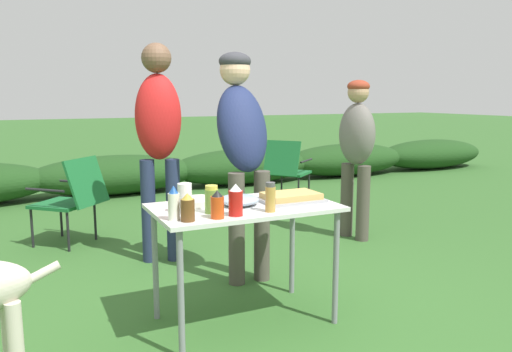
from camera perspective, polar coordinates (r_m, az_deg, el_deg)
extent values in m
plane|color=#336028|center=(3.26, -1.29, -16.17)|extent=(60.00, 60.00, 0.00)
ellipsoid|color=#1E4219|center=(7.41, -15.81, 0.14)|extent=(2.40, 0.90, 0.56)
ellipsoid|color=#1E4219|center=(7.98, -1.52, 1.11)|extent=(2.40, 0.90, 0.56)
ellipsoid|color=#1E4219|center=(8.97, 10.24, 1.86)|extent=(2.40, 0.90, 0.56)
ellipsoid|color=#1E4219|center=(10.26, 19.36, 2.39)|extent=(2.40, 0.90, 0.56)
cube|color=silver|center=(3.02, -1.34, -3.61)|extent=(1.10, 0.64, 0.02)
cylinder|color=gray|center=(2.73, -8.58, -13.29)|extent=(0.04, 0.04, 0.71)
cylinder|color=gray|center=(3.13, 9.11, -10.31)|extent=(0.04, 0.04, 0.71)
cylinder|color=gray|center=(3.22, -11.43, -9.84)|extent=(0.04, 0.04, 0.71)
cylinder|color=gray|center=(3.57, 4.15, -7.79)|extent=(0.04, 0.04, 0.71)
cube|color=#9E9EA3|center=(3.13, 4.03, -2.75)|extent=(0.38, 0.27, 0.02)
cube|color=tan|center=(3.13, 4.04, -2.25)|extent=(0.34, 0.23, 0.04)
cylinder|color=white|center=(3.05, -6.53, -2.91)|extent=(0.23, 0.23, 0.04)
ellipsoid|color=#99B2CC|center=(3.03, -1.97, -2.74)|extent=(0.24, 0.24, 0.06)
cylinder|color=white|center=(2.84, -8.14, -2.53)|extent=(0.08, 0.08, 0.17)
cylinder|color=#B2893D|center=(2.85, 1.65, -2.67)|extent=(0.06, 0.06, 0.15)
cylinder|color=#4C4C4C|center=(2.83, 1.66, -0.98)|extent=(0.05, 0.05, 0.03)
cylinder|color=olive|center=(2.83, -5.10, -2.90)|extent=(0.08, 0.08, 0.13)
cylinder|color=#D1CC47|center=(2.81, -5.12, -1.32)|extent=(0.07, 0.07, 0.02)
cylinder|color=brown|center=(2.66, -7.82, -3.89)|extent=(0.08, 0.08, 0.12)
cone|color=gold|center=(2.64, -7.85, -2.30)|extent=(0.06, 0.06, 0.03)
cylinder|color=silver|center=(2.69, -9.36, -3.48)|extent=(0.06, 0.06, 0.15)
cone|color=#194793|center=(2.67, -9.42, -1.53)|extent=(0.05, 0.05, 0.04)
cylinder|color=red|center=(2.76, -2.34, -3.12)|extent=(0.08, 0.08, 0.14)
cone|color=white|center=(2.74, -2.35, -1.29)|extent=(0.07, 0.07, 0.04)
cylinder|color=#CC4214|center=(2.70, -4.44, -3.60)|extent=(0.07, 0.07, 0.12)
cone|color=black|center=(2.69, -4.46, -1.99)|extent=(0.06, 0.06, 0.03)
cylinder|color=#4C473D|center=(3.71, -2.23, -6.09)|extent=(0.12, 0.12, 0.84)
cylinder|color=#4C473D|center=(3.79, 0.68, -5.74)|extent=(0.12, 0.12, 0.84)
ellipsoid|color=navy|center=(3.75, -1.61, 5.50)|extent=(0.38, 0.51, 0.73)
sphere|color=#DBAD89|center=(3.86, -2.43, 12.02)|extent=(0.23, 0.23, 0.23)
ellipsoid|color=#333338|center=(3.86, -2.43, 12.97)|extent=(0.24, 0.24, 0.14)
cylinder|color=#4C473D|center=(5.09, 10.34, -2.67)|extent=(0.13, 0.13, 0.73)
cylinder|color=#4C473D|center=(4.94, 12.13, -3.08)|extent=(0.13, 0.13, 0.73)
ellipsoid|color=slate|center=(4.92, 11.46, 4.71)|extent=(0.35, 0.44, 0.59)
sphere|color=tan|center=(4.91, 11.61, 9.35)|extent=(0.20, 0.20, 0.20)
ellipsoid|color=#993823|center=(4.91, 11.64, 10.00)|extent=(0.21, 0.21, 0.12)
cylinder|color=#232D4C|center=(4.30, -12.18, -3.95)|extent=(0.12, 0.12, 0.87)
cylinder|color=#232D4C|center=(4.30, -9.41, -3.87)|extent=(0.12, 0.12, 0.87)
ellipsoid|color=red|center=(4.19, -11.12, 6.64)|extent=(0.44, 0.36, 0.70)
sphere|color=brown|center=(4.20, -11.32, 13.10)|extent=(0.24, 0.24, 0.24)
cylinder|color=beige|center=(2.76, -26.26, -16.45)|extent=(0.07, 0.07, 0.50)
cylinder|color=beige|center=(2.58, -23.38, -10.24)|extent=(0.19, 0.07, 0.10)
cube|color=#19602D|center=(6.63, 3.89, 0.36)|extent=(0.65, 0.65, 0.03)
cube|color=#19602D|center=(6.35, 2.98, 2.06)|extent=(0.42, 0.46, 0.44)
cylinder|color=black|center=(6.56, 1.60, -1.44)|extent=(0.02, 0.02, 0.38)
cylinder|color=black|center=(6.41, 4.87, -1.72)|extent=(0.02, 0.02, 0.38)
cylinder|color=black|center=(6.92, 2.94, -0.89)|extent=(0.02, 0.02, 0.38)
cylinder|color=black|center=(6.78, 6.06, -1.14)|extent=(0.02, 0.02, 0.38)
cylinder|color=black|center=(6.70, 2.07, 1.97)|extent=(0.34, 0.28, 0.02)
cylinder|color=black|center=(6.53, 5.78, 1.75)|extent=(0.34, 0.28, 0.02)
cube|color=#19602D|center=(5.06, -21.18, -3.00)|extent=(0.65, 0.65, 0.03)
cube|color=#19602D|center=(4.85, -18.77, -0.62)|extent=(0.43, 0.45, 0.44)
cylinder|color=black|center=(4.83, -20.69, -5.92)|extent=(0.02, 0.02, 0.38)
cylinder|color=black|center=(5.13, -17.91, -4.89)|extent=(0.02, 0.02, 0.38)
cylinder|color=black|center=(5.08, -24.23, -5.40)|extent=(0.02, 0.02, 0.38)
cylinder|color=black|center=(5.37, -21.38, -4.46)|extent=(0.02, 0.02, 0.38)
cylinder|color=black|center=(4.85, -23.00, -1.50)|extent=(0.32, 0.30, 0.02)
cylinder|color=black|center=(5.20, -19.70, -0.63)|extent=(0.32, 0.30, 0.02)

